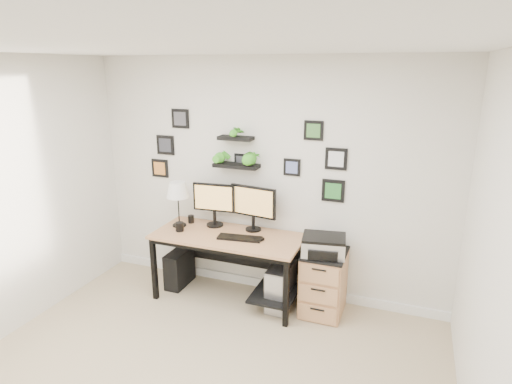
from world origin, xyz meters
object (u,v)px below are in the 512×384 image
at_px(monitor_right, 253,205).
at_px(mug, 180,227).
at_px(table_lamp, 178,191).
at_px(printer, 324,245).
at_px(monitor_left, 214,201).
at_px(desk, 232,245).
at_px(file_cabinet, 324,282).
at_px(pc_tower_grey, 281,286).
at_px(pc_tower_black, 180,268).

bearing_deg(monitor_right, mug, -157.92).
bearing_deg(table_lamp, printer, -0.52).
bearing_deg(monitor_right, monitor_left, -177.10).
height_order(desk, file_cabinet, desk).
distance_m(monitor_right, printer, 0.89).
xyz_separation_m(monitor_right, mug, (-0.74, -0.30, -0.25)).
relative_size(pc_tower_grey, printer, 1.03).
distance_m(desk, printer, 1.00).
height_order(desk, monitor_left, monitor_left).
relative_size(monitor_right, printer, 1.15).
relative_size(pc_tower_black, file_cabinet, 0.63).
bearing_deg(table_lamp, monitor_right, 10.85).
relative_size(desk, mug, 16.01).
bearing_deg(monitor_left, pc_tower_grey, -10.64).
bearing_deg(monitor_right, file_cabinet, -8.81).
relative_size(desk, pc_tower_grey, 3.31).
bearing_deg(pc_tower_black, printer, -0.86).
relative_size(monitor_right, pc_tower_grey, 1.11).
bearing_deg(pc_tower_black, pc_tower_grey, -1.53).
bearing_deg(printer, file_cabinet, 80.35).
bearing_deg(monitor_left, monitor_right, 2.90).
xyz_separation_m(desk, file_cabinet, (1.00, 0.06, -0.29)).
relative_size(pc_tower_black, printer, 0.90).
bearing_deg(monitor_left, desk, -29.92).
xyz_separation_m(file_cabinet, printer, (-0.01, -0.05, 0.43)).
height_order(monitor_right, pc_tower_grey, monitor_right).
xyz_separation_m(monitor_right, pc_tower_black, (-0.87, -0.14, -0.84)).
bearing_deg(file_cabinet, mug, -173.72).
xyz_separation_m(desk, mug, (-0.57, -0.11, 0.17)).
bearing_deg(file_cabinet, monitor_right, 171.19).
xyz_separation_m(table_lamp, file_cabinet, (1.66, 0.03, -0.82)).
height_order(table_lamp, pc_tower_grey, table_lamp).
bearing_deg(printer, table_lamp, 179.48).
bearing_deg(file_cabinet, pc_tower_black, -179.46).
height_order(monitor_right, mug, monitor_right).
xyz_separation_m(monitor_right, pc_tower_grey, (0.39, -0.18, -0.81)).
distance_m(monitor_right, file_cabinet, 1.10).
xyz_separation_m(desk, monitor_right, (0.17, 0.19, 0.42)).
distance_m(monitor_left, pc_tower_grey, 1.17).
distance_m(table_lamp, pc_tower_grey, 1.53).
height_order(mug, pc_tower_black, mug).
distance_m(desk, table_lamp, 0.85).
bearing_deg(monitor_right, table_lamp, -169.15).
xyz_separation_m(pc_tower_black, pc_tower_grey, (1.26, -0.04, 0.03)).
height_order(desk, printer, printer).
distance_m(monitor_left, file_cabinet, 1.47).
xyz_separation_m(desk, pc_tower_black, (-0.70, 0.04, -0.42)).
bearing_deg(file_cabinet, table_lamp, -178.94).
bearing_deg(mug, table_lamp, 121.48).
relative_size(file_cabinet, printer, 1.43).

